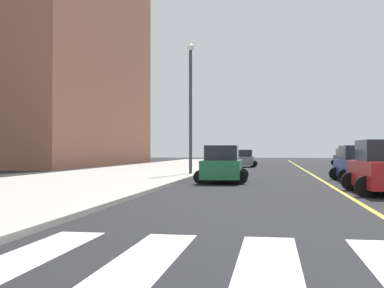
% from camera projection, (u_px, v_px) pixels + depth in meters
% --- Properties ---
extents(sidewalk_kerb_west, '(10.00, 120.00, 0.15)m').
position_uv_depth(sidewalk_kerb_west, '(76.00, 182.00, 24.50)').
color(sidewalk_kerb_west, '#B2ADA3').
rests_on(sidewalk_kerb_west, ground).
extents(lane_divider_paint, '(0.16, 80.00, 0.01)m').
position_uv_depth(lane_divider_paint, '(304.00, 169.00, 42.30)').
color(lane_divider_paint, yellow).
rests_on(lane_divider_paint, ground).
extents(low_rise_brick_west, '(16.00, 32.00, 24.09)m').
position_uv_depth(low_rise_brick_west, '(48.00, 59.00, 56.31)').
color(low_rise_brick_west, '#91563F').
rests_on(low_rise_brick_west, ground).
extents(car_black_nearest, '(2.60, 4.11, 1.82)m').
position_uv_depth(car_black_nearest, '(345.00, 158.00, 52.23)').
color(car_black_nearest, black).
rests_on(car_black_nearest, ground).
extents(car_blue_third, '(2.75, 4.29, 1.88)m').
position_uv_depth(car_blue_third, '(358.00, 165.00, 25.99)').
color(car_blue_third, '#2D479E').
rests_on(car_blue_third, ground).
extents(car_green_fourth, '(2.69, 4.23, 1.87)m').
position_uv_depth(car_green_fourth, '(222.00, 165.00, 25.03)').
color(car_green_fourth, '#236B42').
rests_on(car_green_fourth, ground).
extents(car_gray_fifth, '(2.36, 3.79, 1.69)m').
position_uv_depth(car_gray_fifth, '(245.00, 159.00, 48.64)').
color(car_gray_fifth, slate).
rests_on(car_gray_fifth, ground).
extents(street_lamp, '(0.44, 0.44, 8.29)m').
position_uv_depth(street_lamp, '(190.00, 98.00, 31.75)').
color(street_lamp, '#38383D').
rests_on(street_lamp, sidewalk_kerb_west).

